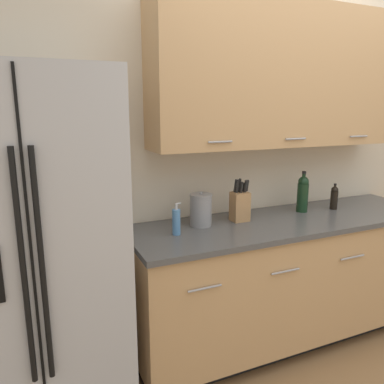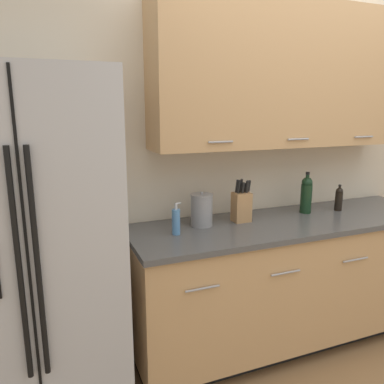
{
  "view_description": "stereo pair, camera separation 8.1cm",
  "coord_description": "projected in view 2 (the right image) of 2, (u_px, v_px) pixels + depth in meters",
  "views": [
    {
      "loc": [
        -1.79,
        -1.04,
        1.65
      ],
      "look_at": [
        -0.91,
        0.95,
        1.16
      ],
      "focal_mm": 35.0,
      "sensor_mm": 36.0,
      "label": 1
    },
    {
      "loc": [
        -1.71,
        -1.08,
        1.65
      ],
      "look_at": [
        -0.91,
        0.95,
        1.16
      ],
      "focal_mm": 35.0,
      "sensor_mm": 36.0,
      "label": 2
    }
  ],
  "objects": [
    {
      "name": "counter_unit",
      "position": [
        288.0,
        280.0,
        2.65
      ],
      "size": [
        2.25,
        0.64,
        0.91
      ],
      "color": "black",
      "rests_on": "ground_plane"
    },
    {
      "name": "refrigerator",
      "position": [
        33.0,
        255.0,
        1.91
      ],
      "size": [
        0.85,
        0.77,
        1.83
      ],
      "color": "#B2B2B5",
      "rests_on": "ground_plane"
    },
    {
      "name": "wine_bottle",
      "position": [
        306.0,
        194.0,
        2.68
      ],
      "size": [
        0.08,
        0.08,
        0.3
      ],
      "color": "black",
      "rests_on": "counter_unit"
    },
    {
      "name": "oil_bottle",
      "position": [
        339.0,
        198.0,
        2.75
      ],
      "size": [
        0.05,
        0.05,
        0.19
      ],
      "color": "black",
      "rests_on": "counter_unit"
    },
    {
      "name": "knife_block",
      "position": [
        241.0,
        206.0,
        2.48
      ],
      "size": [
        0.13,
        0.09,
        0.29
      ],
      "color": "#A87A4C",
      "rests_on": "counter_unit"
    },
    {
      "name": "soap_dispenser",
      "position": [
        176.0,
        221.0,
        2.22
      ],
      "size": [
        0.05,
        0.05,
        0.19
      ],
      "color": "#4C7FB2",
      "rests_on": "counter_unit"
    },
    {
      "name": "wall_back",
      "position": [
        287.0,
        134.0,
        2.73
      ],
      "size": [
        10.0,
        0.39,
        2.6
      ],
      "color": "beige",
      "rests_on": "ground_plane"
    },
    {
      "name": "steel_canister",
      "position": [
        202.0,
        210.0,
        2.39
      ],
      "size": [
        0.14,
        0.14,
        0.22
      ],
      "color": "gray",
      "rests_on": "counter_unit"
    }
  ]
}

